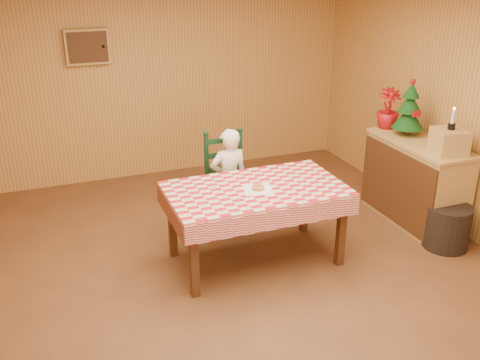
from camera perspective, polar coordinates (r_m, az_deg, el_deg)
name	(u,v)px	position (r m, az deg, el deg)	size (l,w,h in m)	color
ground	(248,285)	(4.93, 0.86, -11.10)	(6.00, 6.00, 0.00)	brown
cabin_walls	(226,72)	(4.68, -1.53, 11.41)	(5.10, 6.05, 2.65)	#C48F47
dining_table	(256,196)	(4.98, 1.69, -1.67)	(1.66, 0.96, 0.77)	#4A2913
ladder_chair	(227,183)	(5.72, -1.38, -0.32)	(0.44, 0.40, 1.08)	black
seated_child	(229,180)	(5.65, -1.19, 0.02)	(0.41, 0.27, 1.12)	white
napkin	(258,189)	(4.90, 1.93, -1.00)	(0.26, 0.26, 0.00)	white
donut	(258,187)	(4.89, 1.93, -0.78)	(0.12, 0.12, 0.04)	#C88B47
shelf_unit	(415,182)	(6.16, 18.15, -0.18)	(0.54, 1.24, 0.93)	tan
crate	(449,141)	(5.69, 21.41, 3.85)	(0.30, 0.30, 0.25)	tan
christmas_tree	(409,110)	(6.11, 17.62, 7.13)	(0.34, 0.34, 0.62)	#4A2913
flower_arrangement	(388,108)	(6.33, 15.54, 7.36)	(0.26, 0.26, 0.46)	#A10E14
candle_set	(452,123)	(5.63, 21.68, 5.67)	(0.07, 0.07, 0.22)	black
storage_bin	(447,227)	(5.81, 21.23, -4.66)	(0.45, 0.45, 0.45)	black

